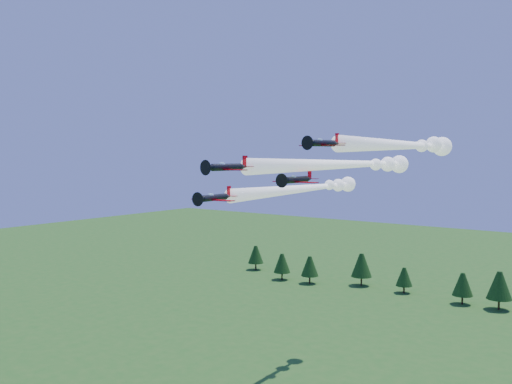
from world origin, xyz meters
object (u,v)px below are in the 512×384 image
Objects in this scene: plane_right at (407,145)px; plane_slot at (296,180)px; plane_lead at (347,164)px; plane_left at (307,188)px.

plane_slot is (-12.36, -16.64, -5.80)m from plane_right.
plane_right is (10.46, 2.24, 3.42)m from plane_lead.
plane_lead is 1.25× the size of plane_right.
plane_slot is at bearing -91.49° from plane_lead.
plane_right is at bearing 54.21° from plane_slot.
plane_right reaches higher than plane_left.
plane_right is 21.52m from plane_slot.
plane_right is 5.03× the size of plane_slot.
plane_lead is 20.06m from plane_left.
plane_slot is at bearing -64.30° from plane_left.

